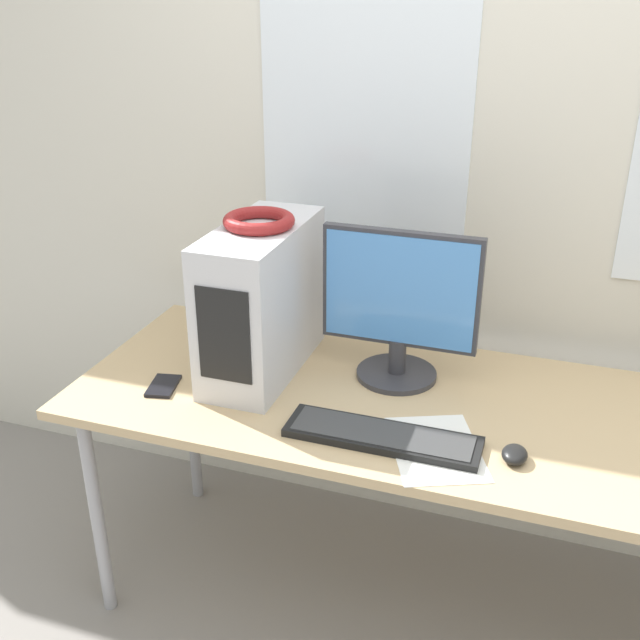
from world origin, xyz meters
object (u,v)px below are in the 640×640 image
Objects in this scene: monitor_main at (400,305)px; keyboard at (382,436)px; pc_tower at (262,300)px; headphones at (259,221)px; cell_phone at (163,386)px; mouse at (515,454)px.

monitor_main is 0.40m from keyboard.
monitor_main is (0.39, 0.07, 0.01)m from pc_tower.
keyboard is (0.43, -0.26, -0.21)m from pc_tower.
monitor_main reaches higher than keyboard.
headphones is 0.40× the size of keyboard.
headphones reaches higher than pc_tower.
monitor_main reaches higher than cell_phone.
keyboard is (0.43, -0.26, -0.44)m from headphones.
cell_phone is at bearing 175.07° from keyboard.
headphones is at bearing 90.00° from pc_tower.
monitor_main is at bearing 10.49° from pc_tower.
headphones reaches higher than mouse.
pc_tower reaches higher than keyboard.
cell_phone is at bearing 177.75° from mouse.
monitor_main reaches higher than mouse.
pc_tower reaches higher than mouse.
monitor_main is 0.90× the size of keyboard.
cell_phone is at bearing -155.62° from monitor_main.
mouse is 0.98m from cell_phone.
keyboard is 3.65× the size of cell_phone.
pc_tower is 2.53× the size of headphones.
mouse is (0.37, -0.31, -0.21)m from monitor_main.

